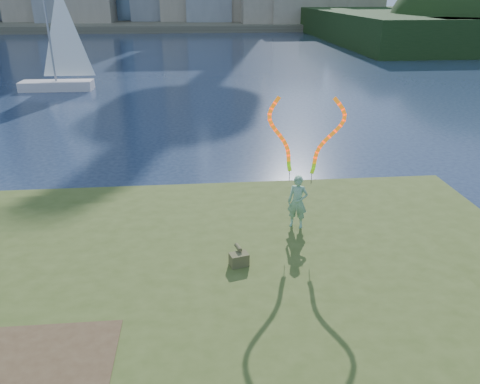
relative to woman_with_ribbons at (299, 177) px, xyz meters
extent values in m
plane|color=#19253F|center=(-3.65, -1.96, -2.24)|extent=(320.00, 320.00, 0.00)
cube|color=#3B4C1B|center=(-3.65, -4.46, -2.09)|extent=(20.00, 18.00, 0.30)
cube|color=#3B4C1B|center=(-3.65, -4.16, -1.84)|extent=(17.00, 15.00, 0.30)
cube|color=#3B4C1B|center=(-3.65, -3.96, -1.59)|extent=(14.00, 12.00, 0.30)
cube|color=#494435|center=(-3.65, 93.04, -1.64)|extent=(320.00, 40.00, 1.20)
imported|color=#186734|center=(-0.02, -0.03, -0.70)|extent=(0.64, 0.54, 1.48)
cylinder|color=black|center=(-0.23, 0.17, -0.02)|extent=(0.02, 0.02, 0.30)
cylinder|color=black|center=(0.31, -0.07, -0.02)|extent=(0.02, 0.02, 0.30)
cube|color=brown|center=(-1.78, -1.85, -1.29)|extent=(0.49, 0.39, 0.31)
cylinder|color=brown|center=(-1.78, -1.65, -1.09)|extent=(0.17, 0.30, 0.10)
cube|color=beige|center=(-12.81, 24.42, -1.94)|extent=(5.15, 1.69, 0.72)
cylinder|color=gray|center=(-12.81, 24.42, 2.07)|extent=(0.14, 0.14, 7.81)
camera|label=1|loc=(-2.64, -11.29, 4.55)|focal=35.00mm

